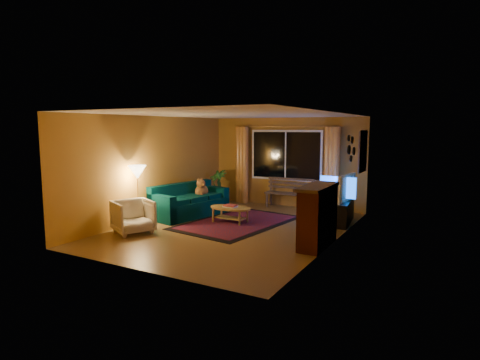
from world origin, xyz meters
The scene contains 22 objects.
floor centered at (0.00, 0.00, -0.01)m, with size 4.50×6.00×0.02m, color brown.
ceiling centered at (0.00, 0.00, 2.51)m, with size 4.50×6.00×0.02m, color white.
wall_back centered at (0.00, 3.01, 1.25)m, with size 4.50×0.02×2.50m, color #B67D2C.
wall_left centered at (-2.26, 0.00, 1.25)m, with size 0.02×6.00×2.50m, color #B67D2C.
wall_right centered at (2.26, 0.00, 1.25)m, with size 0.02×6.00×2.50m, color #B67D2C.
window centered at (0.00, 2.94, 1.45)m, with size 2.00×0.02×1.30m, color black.
curtain_rod centered at (0.00, 2.90, 2.25)m, with size 0.03×0.03×3.20m, color #BF8C3F.
curtain_left centered at (-1.35, 2.88, 1.12)m, with size 0.36×0.36×2.24m, color orange.
curtain_right centered at (1.35, 2.88, 1.12)m, with size 0.36×0.36×2.24m, color orange.
bench centered at (0.21, 2.75, 0.20)m, with size 1.35×0.40×0.40m, color #423125.
potted_plant centered at (-1.85, 2.32, 0.50)m, with size 0.56×0.56×1.00m, color #235B1E.
sofa centered at (-1.59, 0.57, 0.41)m, with size 0.86×2.01×0.82m, color #00282B.
dog centered at (-1.54, 1.02, 0.67)m, with size 0.36×0.49×0.54m, color #9F612F, non-canonical shape.
armchair centered at (-1.66, -1.36, 0.39)m, with size 0.75×0.71×0.78m, color beige.
floor_lamp centered at (-1.99, -0.85, 0.68)m, with size 0.23×0.23×1.37m, color #BF8C3F.
rug centered at (-0.18, 0.50, 0.01)m, with size 1.89×2.99×0.02m, color maroon.
coffee_table centered at (-0.33, 0.43, 0.19)m, with size 1.03×1.03×0.38m, color olive.
tv_console centered at (1.95, 1.66, 0.27)m, with size 0.43×1.28×0.53m, color black.
television centered at (1.95, 1.66, 0.84)m, with size 1.08×0.14×0.62m, color black.
fireplace centered at (2.05, -0.40, 0.55)m, with size 0.40×1.20×1.10m, color maroon.
mirror_cluster centered at (2.21, 1.30, 1.80)m, with size 0.06×0.60×0.56m, color black, non-canonical shape.
painting centered at (2.22, 2.45, 1.65)m, with size 0.04×0.76×0.96m, color #D05819.
Camera 1 is at (4.33, -7.51, 2.21)m, focal length 30.00 mm.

